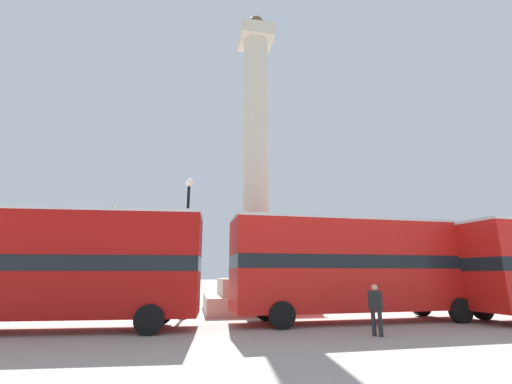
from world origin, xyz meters
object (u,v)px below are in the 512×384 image
object	(u,v)px
monument_column	(256,210)
bus_c	(59,263)
equestrian_statue	(108,276)
pedestrian_near_lamp	(376,307)
street_lamp	(186,240)
bus_a	(358,264)

from	to	relation	value
monument_column	bus_c	distance (m)	10.48
monument_column	equestrian_statue	size ratio (longest dim) A/B	3.05
monument_column	pedestrian_near_lamp	distance (m)	9.90
monument_column	street_lamp	bearing A→B (deg)	-144.94
bus_c	pedestrian_near_lamp	size ratio (longest dim) A/B	6.33
bus_c	equestrian_statue	world-z (taller)	equestrian_statue
bus_a	bus_c	size ratio (longest dim) A/B	1.07
monument_column	bus_c	size ratio (longest dim) A/B	1.80
bus_c	equestrian_statue	xyz separation A→B (m)	(-0.17, 8.59, -0.53)
bus_c	street_lamp	xyz separation A→B (m)	(4.54, 2.67, 1.19)
pedestrian_near_lamp	bus_c	bearing A→B (deg)	-141.57
street_lamp	monument_column	bearing A→B (deg)	35.06
monument_column	street_lamp	xyz separation A→B (m)	(-3.86, -2.71, -2.03)
equestrian_statue	pedestrian_near_lamp	bearing A→B (deg)	-62.18
monument_column	bus_a	size ratio (longest dim) A/B	1.68
street_lamp	pedestrian_near_lamp	size ratio (longest dim) A/B	3.99
bus_c	equestrian_statue	size ratio (longest dim) A/B	1.69
pedestrian_near_lamp	bus_a	bearing A→B (deg)	124.94
equestrian_statue	bus_a	bearing A→B (deg)	-50.05
monument_column	bus_a	bearing A→B (deg)	-54.02
bus_c	pedestrian_near_lamp	world-z (taller)	bus_c
bus_c	street_lamp	size ratio (longest dim) A/B	1.59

